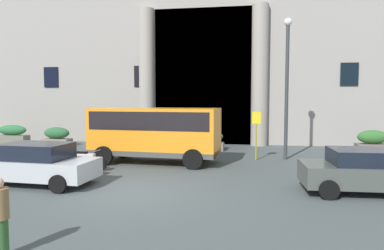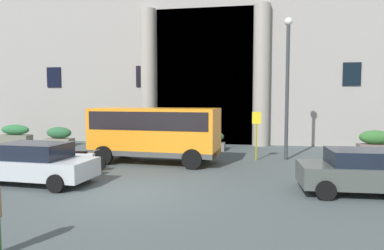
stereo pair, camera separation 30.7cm
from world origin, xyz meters
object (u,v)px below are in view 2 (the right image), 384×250
bus_stop_sign (256,130)px  hedge_planter_far_east (375,143)px  white_taxi_kerbside (363,171)px  hedge_planter_far_west (123,137)px  hedge_planter_west (207,140)px  hedge_planter_east (15,135)px  scooter_by_planter (84,160)px  orange_minibus (155,130)px  hedge_planter_entrance_left (59,137)px  lamppost_plaza_centre (287,77)px  parked_sedan_second (35,163)px

bus_stop_sign → hedge_planter_far_east: bus_stop_sign is taller
bus_stop_sign → white_taxi_kerbside: size_ratio=0.60×
hedge_planter_far_west → hedge_planter_far_east: (14.98, -0.10, -0.05)m
hedge_planter_west → hedge_planter_far_east: hedge_planter_far_east is taller
hedge_planter_east → scooter_by_planter: 11.65m
orange_minibus → hedge_planter_entrance_left: orange_minibus is taller
white_taxi_kerbside → scooter_by_planter: 11.03m
hedge_planter_far_west → lamppost_plaza_centre: lamppost_plaza_centre is taller
bus_stop_sign → hedge_planter_far_west: bus_stop_sign is taller
hedge_planter_west → lamppost_plaza_centre: 6.26m
hedge_planter_east → scooter_by_planter: size_ratio=1.12×
hedge_planter_far_west → hedge_planter_east: (-7.93, 0.34, -0.05)m
hedge_planter_entrance_left → hedge_planter_far_west: hedge_planter_far_west is taller
orange_minibus → scooter_by_planter: (-2.57, -2.23, -1.14)m
white_taxi_kerbside → scooter_by_planter: white_taxi_kerbside is taller
orange_minibus → parked_sedan_second: bearing=-118.7°
orange_minibus → hedge_planter_west: 5.13m
white_taxi_kerbside → parked_sedan_second: bearing=-179.2°
hedge_planter_entrance_left → white_taxi_kerbside: size_ratio=0.44×
hedge_planter_east → parked_sedan_second: 13.13m
hedge_planter_far_east → orange_minibus: bearing=-157.1°
hedge_planter_entrance_left → hedge_planter_west: (9.89, -0.22, -0.01)m
white_taxi_kerbside → lamppost_plaza_centre: 7.39m
hedge_planter_west → bus_stop_sign: bearing=-46.8°
hedge_planter_far_east → scooter_by_planter: bearing=-153.2°
bus_stop_sign → hedge_planter_far_west: size_ratio=1.49×
hedge_planter_west → parked_sedan_second: 10.80m
bus_stop_sign → hedge_planter_entrance_left: (-12.80, 3.31, -0.93)m
hedge_planter_far_east → parked_sedan_second: size_ratio=0.40×
hedge_planter_entrance_left → hedge_planter_east: size_ratio=0.83×
hedge_planter_west → lamppost_plaza_centre: (4.40, -2.63, 3.59)m
hedge_planter_west → parked_sedan_second: bearing=-118.1°
scooter_by_planter → lamppost_plaza_centre: lamppost_plaza_centre is taller
hedge_planter_entrance_left → scooter_by_planter: (5.38, -7.10, -0.14)m
hedge_planter_entrance_left → white_taxi_kerbside: white_taxi_kerbside is taller
parked_sedan_second → scooter_by_planter: 2.73m
parked_sedan_second → scooter_by_planter: size_ratio=2.31×
hedge_planter_entrance_left → hedge_planter_west: size_ratio=0.86×
bus_stop_sign → hedge_planter_west: (-2.90, 3.09, -0.94)m
hedge_planter_far_west → scooter_by_planter: hedge_planter_far_west is taller
lamppost_plaza_centre → scooter_by_planter: bearing=-154.5°
white_taxi_kerbside → hedge_planter_far_east: bearing=68.4°
hedge_planter_far_east → white_taxi_kerbside: white_taxi_kerbside is taller
hedge_planter_far_east → scooter_by_planter: 15.69m
hedge_planter_entrance_left → parked_sedan_second: bearing=-63.7°
hedge_planter_entrance_left → lamppost_plaza_centre: size_ratio=0.25×
hedge_planter_far_west → hedge_planter_far_east: hedge_planter_far_west is taller
hedge_planter_far_west → hedge_planter_far_east: bearing=-0.4°
hedge_planter_far_west → lamppost_plaza_centre: size_ratio=0.23×
hedge_planter_west → hedge_planter_far_west: 5.49m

